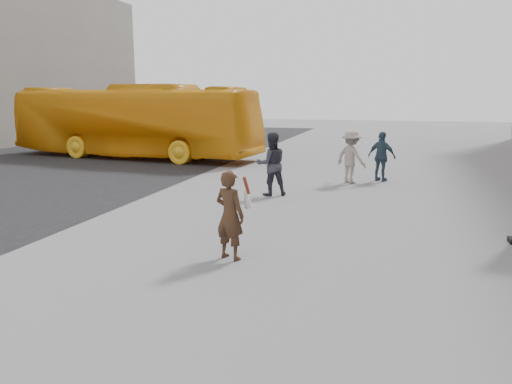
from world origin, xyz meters
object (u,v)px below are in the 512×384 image
(pedestrian_b, at_px, (351,157))
(pedestrian_c, at_px, (382,157))
(pedestrian_a, at_px, (271,164))
(bus, at_px, (134,121))
(woman, at_px, (230,214))

(pedestrian_b, relative_size, pedestrian_c, 1.04)
(pedestrian_c, bearing_deg, pedestrian_b, 59.88)
(pedestrian_a, xyz_separation_m, pedestrian_c, (3.08, 3.42, -0.08))
(pedestrian_b, distance_m, pedestrian_c, 1.21)
(pedestrian_a, distance_m, pedestrian_b, 3.43)
(bus, xyz_separation_m, pedestrian_c, (11.54, -3.57, -0.85))
(bus, relative_size, pedestrian_c, 7.12)
(woman, distance_m, pedestrian_c, 9.63)
(bus, height_order, pedestrian_c, bus)
(bus, distance_m, pedestrian_a, 11.00)
(bus, height_order, pedestrian_b, bus)
(bus, relative_size, pedestrian_a, 6.52)
(pedestrian_b, height_order, pedestrian_c, pedestrian_b)
(bus, relative_size, pedestrian_b, 6.85)
(woman, relative_size, pedestrian_b, 0.92)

